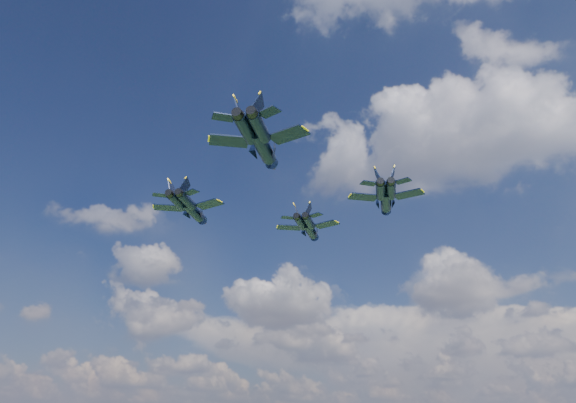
# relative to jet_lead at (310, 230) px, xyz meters

# --- Properties ---
(jet_lead) EXTENTS (10.60, 14.31, 3.37)m
(jet_lead) POSITION_rel_jet_lead_xyz_m (0.00, 0.00, 0.00)
(jet_lead) COLOR black
(jet_left) EXTENTS (10.92, 14.85, 3.50)m
(jet_left) POSITION_rel_jet_lead_xyz_m (-11.29, -17.83, -0.44)
(jet_left) COLOR black
(jet_right) EXTENTS (10.23, 14.10, 3.33)m
(jet_right) POSITION_rel_jet_lead_xyz_m (16.97, -8.82, -1.30)
(jet_right) COLOR black
(jet_slot) EXTENTS (12.23, 16.67, 3.93)m
(jet_slot) POSITION_rel_jet_lead_xyz_m (8.22, -28.61, 0.64)
(jet_slot) COLOR black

